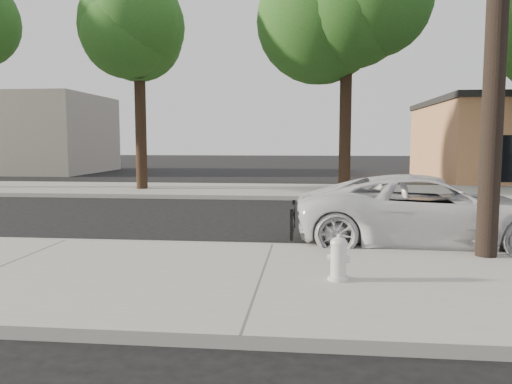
{
  "coord_description": "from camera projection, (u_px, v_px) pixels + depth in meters",
  "views": [
    {
      "loc": [
        0.65,
        -11.18,
        2.05
      ],
      "look_at": [
        -0.42,
        -0.99,
        1.0
      ],
      "focal_mm": 35.0,
      "sensor_mm": 36.0,
      "label": 1
    }
  ],
  "objects": [
    {
      "name": "tree_c",
      "position": [
        354.0,
        6.0,
        17.96
      ],
      "size": [
        4.96,
        4.8,
        9.55
      ],
      "color": "black",
      "rests_on": "far_sidewalk"
    },
    {
      "name": "fire_hydrant",
      "position": [
        338.0,
        259.0,
        6.82
      ],
      "size": [
        0.32,
        0.29,
        0.6
      ],
      "rotation": [
        0.0,
        0.0,
        -0.22
      ],
      "color": "silver",
      "rests_on": "near_sidewalk"
    },
    {
      "name": "police_cruiser",
      "position": [
        428.0,
        211.0,
        9.66
      ],
      "size": [
        5.13,
        2.56,
        1.4
      ],
      "primitive_type": "imported",
      "rotation": [
        0.0,
        0.0,
        1.52
      ],
      "color": "silver",
      "rests_on": "ground"
    },
    {
      "name": "near_sidewalk",
      "position": [
        261.0,
        281.0,
        7.08
      ],
      "size": [
        90.0,
        4.4,
        0.15
      ],
      "primitive_type": "cube",
      "color": "gray",
      "rests_on": "ground"
    },
    {
      "name": "far_sidewalk",
      "position": [
        292.0,
        191.0,
        19.74
      ],
      "size": [
        90.0,
        5.0,
        0.15
      ],
      "primitive_type": "cube",
      "color": "gray",
      "rests_on": "ground"
    },
    {
      "name": "ground",
      "position": [
        279.0,
        231.0,
        11.34
      ],
      "size": [
        120.0,
        120.0,
        0.0
      ],
      "primitive_type": "plane",
      "color": "black",
      "rests_on": "ground"
    },
    {
      "name": "curb_near",
      "position": [
        272.0,
        248.0,
        9.25
      ],
      "size": [
        90.0,
        0.12,
        0.16
      ],
      "primitive_type": "cube",
      "color": "#9E9B93",
      "rests_on": "ground"
    },
    {
      "name": "tree_b",
      "position": [
        142.0,
        35.0,
        19.29
      ],
      "size": [
        4.34,
        4.2,
        8.45
      ],
      "color": "black",
      "rests_on": "far_sidewalk"
    }
  ]
}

